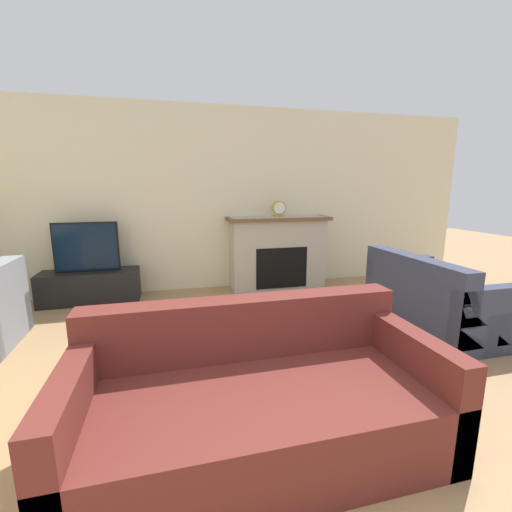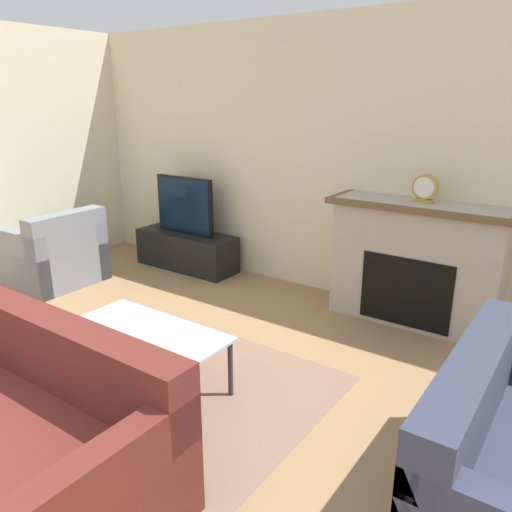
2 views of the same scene
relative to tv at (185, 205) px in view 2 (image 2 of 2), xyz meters
The scene contains 9 objects.
wall_back 1.67m from the tv, 12.24° to the left, with size 8.94×0.06×2.70m.
area_rug 2.68m from the tv, 53.28° to the right, with size 2.35×1.94×0.00m.
fireplace 2.68m from the tv, ahead, with size 1.56×0.50×1.10m.
tv_stand 0.54m from the tv, 90.00° to the left, with size 1.25×0.44×0.43m.
tv is the anchor object (origin of this frame).
armchair_by_window 1.51m from the tv, 123.33° to the right, with size 0.79×0.89×0.82m.
coffee_table 2.66m from the tv, 54.28° to the right, with size 1.15×0.74×0.43m.
potted_plant 1.45m from the tv, 141.23° to the right, with size 0.40×0.40×0.68m.
mantel_clock 2.73m from the tv, ahead, with size 0.21×0.07×0.24m.
Camera 2 is at (2.40, 0.01, 1.95)m, focal length 35.00 mm.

